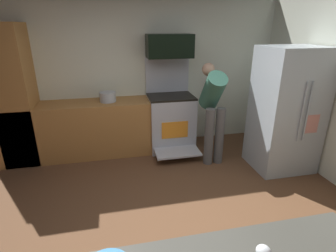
# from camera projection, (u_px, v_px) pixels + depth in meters

# --- Properties ---
(ground_plane) EXTENTS (5.20, 4.80, 0.02)m
(ground_plane) POSITION_uv_depth(u_px,v_px,m) (162.00, 227.00, 2.87)
(ground_plane) COLOR brown
(wall_back) EXTENTS (5.20, 0.12, 2.60)m
(wall_back) POSITION_uv_depth(u_px,v_px,m) (136.00, 72.00, 4.54)
(wall_back) COLOR silver
(wall_back) RESTS_ON ground
(lower_cabinet_run) EXTENTS (2.40, 0.60, 0.90)m
(lower_cabinet_run) POSITION_uv_depth(u_px,v_px,m) (86.00, 129.00, 4.34)
(lower_cabinet_run) COLOR #A66F38
(lower_cabinet_run) RESTS_ON ground
(cabinet_column) EXTENTS (0.60, 0.60, 2.10)m
(cabinet_column) POSITION_uv_depth(u_px,v_px,m) (12.00, 97.00, 3.93)
(cabinet_column) COLOR #A66F38
(cabinet_column) RESTS_ON ground
(oven_range) EXTENTS (0.76, 1.03, 1.56)m
(oven_range) POSITION_uv_depth(u_px,v_px,m) (170.00, 120.00, 4.59)
(oven_range) COLOR #B5BBC8
(oven_range) RESTS_ON ground
(microwave) EXTENTS (0.74, 0.38, 0.37)m
(microwave) POSITION_uv_depth(u_px,v_px,m) (169.00, 46.00, 4.23)
(microwave) COLOR black
(microwave) RESTS_ON oven_range
(refrigerator) EXTENTS (0.85, 0.75, 1.80)m
(refrigerator) POSITION_uv_depth(u_px,v_px,m) (286.00, 110.00, 3.81)
(refrigerator) COLOR #AEBCC5
(refrigerator) RESTS_ON ground
(person_cook) EXTENTS (0.31, 0.63, 1.52)m
(person_cook) POSITION_uv_depth(u_px,v_px,m) (213.00, 106.00, 4.01)
(person_cook) COLOR #535353
(person_cook) RESTS_ON ground
(wine_glass_near) EXTENTS (0.07, 0.07, 0.14)m
(wine_glass_near) POSITION_uv_depth(u_px,v_px,m) (263.00, 252.00, 1.29)
(wine_glass_near) COLOR silver
(wine_glass_near) RESTS_ON counter_island
(stock_pot) EXTENTS (0.26, 0.26, 0.16)m
(stock_pot) POSITION_uv_depth(u_px,v_px,m) (108.00, 97.00, 4.23)
(stock_pot) COLOR #AFB8C2
(stock_pot) RESTS_ON lower_cabinet_run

